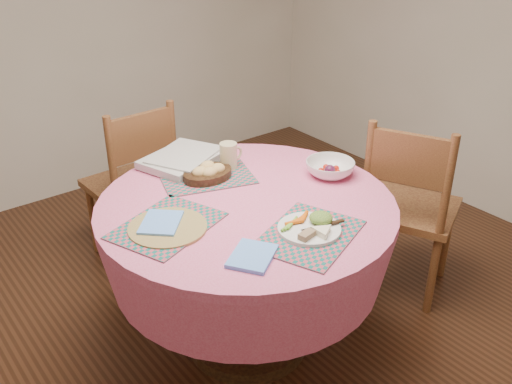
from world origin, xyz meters
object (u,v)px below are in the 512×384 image
dinner_plate (312,227)px  chair_back (135,180)px  fruit_bowl (330,169)px  latte_mug (229,155)px  wicker_trivet (168,228)px  chair_right (408,206)px  bread_bowl (208,172)px  dining_table (247,242)px

dinner_plate → chair_back: bearing=94.3°
chair_back → fruit_bowl: (0.49, -0.99, 0.29)m
latte_mug → wicker_trivet: bearing=-149.4°
chair_right → fruit_bowl: size_ratio=4.12×
chair_back → latte_mug: bearing=103.5°
chair_right → chair_back: chair_right is taller
wicker_trivet → fruit_bowl: size_ratio=1.28×
latte_mug → fruit_bowl: 0.46m
chair_right → fruit_bowl: (-0.43, 0.13, 0.28)m
wicker_trivet → dinner_plate: (0.42, -0.35, 0.02)m
chair_right → bread_bowl: 1.03m
chair_back → latte_mug: (0.18, -0.65, 0.33)m
bread_bowl → wicker_trivet: bearing=-143.9°
dinner_plate → bread_bowl: (-0.06, 0.61, 0.01)m
wicker_trivet → chair_back: bearing=71.3°
dining_table → wicker_trivet: size_ratio=4.13×
chair_back → fruit_bowl: bearing=114.7°
dining_table → latte_mug: size_ratio=10.37×
dining_table → chair_right: bearing=-10.6°
wicker_trivet → dinner_plate: 0.55m
dining_table → wicker_trivet: (-0.36, 0.01, 0.20)m
dinner_plate → chair_right: bearing=11.8°
fruit_bowl → dining_table: bearing=176.1°
chair_back → bread_bowl: size_ratio=4.08×
fruit_bowl → dinner_plate: bearing=-142.1°
bread_bowl → fruit_bowl: 0.55m
dining_table → latte_mug: bearing=66.6°
dining_table → bread_bowl: bread_bowl is taller
fruit_bowl → wicker_trivet: bearing=177.0°
latte_mug → fruit_bowl: size_ratio=0.51×
fruit_bowl → latte_mug: bearing=133.0°
chair_back → bread_bowl: (0.04, -0.68, 0.30)m
chair_right → latte_mug: chair_right is taller
bread_bowl → latte_mug: 0.15m
dinner_plate → dining_table: bearing=98.7°
dinner_plate → latte_mug: (0.08, 0.65, 0.04)m
latte_mug → bread_bowl: bearing=-166.5°
bread_bowl → chair_right: bearing=-26.3°
chair_right → fruit_bowl: bearing=47.8°
chair_right → wicker_trivet: size_ratio=3.21×
dining_table → chair_back: 0.96m
chair_back → latte_mug: size_ratio=7.85×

